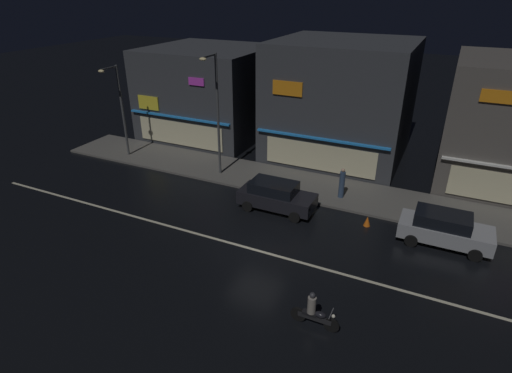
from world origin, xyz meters
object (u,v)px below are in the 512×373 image
(streetlamp_mid, at_px, (216,107))
(streetlamp_west, at_px, (119,104))
(motorcycle_lead, at_px, (314,312))
(pedestrian_on_sidewalk, at_px, (342,184))
(traffic_cone, at_px, (367,221))
(parked_car_trailing, at_px, (276,196))
(parked_car_near_kerb, at_px, (444,228))

(streetlamp_mid, bearing_deg, streetlamp_west, -179.56)
(motorcycle_lead, bearing_deg, pedestrian_on_sidewalk, -73.28)
(pedestrian_on_sidewalk, distance_m, traffic_cone, 3.23)
(motorcycle_lead, xyz_separation_m, traffic_cone, (0.31, 8.09, -0.36))
(streetlamp_mid, bearing_deg, traffic_cone, -11.59)
(parked_car_trailing, xyz_separation_m, motorcycle_lead, (4.78, -7.65, -0.24))
(streetlamp_mid, relative_size, traffic_cone, 14.20)
(streetlamp_west, distance_m, motorcycle_lead, 20.83)
(parked_car_near_kerb, xyz_separation_m, parked_car_trailing, (-8.79, -0.34, 0.00))
(pedestrian_on_sidewalk, bearing_deg, parked_car_trailing, -78.13)
(traffic_cone, bearing_deg, parked_car_trailing, -175.12)
(parked_car_near_kerb, height_order, parked_car_trailing, same)
(pedestrian_on_sidewalk, distance_m, parked_car_trailing, 4.12)
(pedestrian_on_sidewalk, xyz_separation_m, parked_car_near_kerb, (5.77, -2.47, -0.14))
(parked_car_near_kerb, bearing_deg, traffic_cone, -1.51)
(motorcycle_lead, relative_size, traffic_cone, 3.45)
(parked_car_near_kerb, distance_m, parked_car_trailing, 8.79)
(motorcycle_lead, bearing_deg, parked_car_near_kerb, -109.48)
(streetlamp_mid, distance_m, motorcycle_lead, 14.86)
(pedestrian_on_sidewalk, height_order, parked_car_near_kerb, pedestrian_on_sidewalk)
(streetlamp_west, bearing_deg, traffic_cone, -6.45)
(streetlamp_west, height_order, streetlamp_mid, streetlamp_mid)
(streetlamp_mid, xyz_separation_m, parked_car_trailing, (5.23, -2.55, -3.83))
(streetlamp_mid, xyz_separation_m, motorcycle_lead, (10.01, -10.20, -4.06))
(streetlamp_mid, relative_size, parked_car_trailing, 1.82)
(traffic_cone, bearing_deg, streetlamp_west, 173.55)
(parked_car_near_kerb, bearing_deg, parked_car_trailing, 2.20)
(streetlamp_west, relative_size, pedestrian_on_sidewalk, 3.51)
(streetlamp_west, height_order, traffic_cone, streetlamp_west)
(streetlamp_west, height_order, parked_car_near_kerb, streetlamp_west)
(parked_car_trailing, distance_m, motorcycle_lead, 9.03)
(pedestrian_on_sidewalk, bearing_deg, streetlamp_mid, -119.29)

